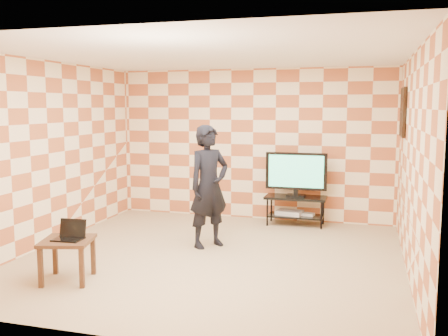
{
  "coord_description": "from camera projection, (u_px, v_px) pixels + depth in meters",
  "views": [
    {
      "loc": [
        1.97,
        -6.27,
        2.04
      ],
      "look_at": [
        0.0,
        0.6,
        1.15
      ],
      "focal_mm": 40.0,
      "sensor_mm": 36.0,
      "label": 1
    }
  ],
  "objects": [
    {
      "name": "wall_front",
      "position": [
        123.0,
        188.0,
        4.22
      ],
      "size": [
        5.0,
        0.02,
        2.7
      ],
      "primitive_type": "cube",
      "color": "#FFE8BB",
      "rests_on": "ground"
    },
    {
      "name": "dvd_player",
      "position": [
        289.0,
        213.0,
        8.62
      ],
      "size": [
        0.48,
        0.37,
        0.07
      ],
      "primitive_type": "cube",
      "rotation": [
        0.0,
        0.0,
        -0.15
      ],
      "color": "silver",
      "rests_on": "tv_stand"
    },
    {
      "name": "ceiling",
      "position": [
        211.0,
        55.0,
        6.44
      ],
      "size": [
        5.0,
        5.0,
        0.02
      ],
      "primitive_type": "cube",
      "color": "white",
      "rests_on": "wall_back"
    },
    {
      "name": "game_console",
      "position": [
        308.0,
        214.0,
        8.54
      ],
      "size": [
        0.22,
        0.18,
        0.05
      ],
      "primitive_type": "cube",
      "rotation": [
        0.0,
        0.0,
        -0.17
      ],
      "color": "silver",
      "rests_on": "tv_stand"
    },
    {
      "name": "wall_right",
      "position": [
        412.0,
        165.0,
        5.92
      ],
      "size": [
        0.02,
        5.0,
        2.7
      ],
      "primitive_type": "cube",
      "color": "#FFE8BB",
      "rests_on": "ground"
    },
    {
      "name": "tv",
      "position": [
        296.0,
        172.0,
        8.49
      ],
      "size": [
        1.04,
        0.2,
        0.76
      ],
      "color": "black",
      "rests_on": "tv_stand"
    },
    {
      "name": "person",
      "position": [
        209.0,
        186.0,
        7.2
      ],
      "size": [
        0.73,
        0.77,
        1.77
      ],
      "primitive_type": "imported",
      "rotation": [
        0.0,
        0.0,
        0.9
      ],
      "color": "black",
      "rests_on": "floor"
    },
    {
      "name": "wall_back",
      "position": [
        253.0,
        144.0,
        8.99
      ],
      "size": [
        5.0,
        0.02,
        2.7
      ],
      "primitive_type": "cube",
      "color": "#FFE8BB",
      "rests_on": "ground"
    },
    {
      "name": "tv_stand",
      "position": [
        296.0,
        204.0,
        8.56
      ],
      "size": [
        1.04,
        0.47,
        0.5
      ],
      "color": "black",
      "rests_on": "floor"
    },
    {
      "name": "side_table",
      "position": [
        67.0,
        247.0,
        5.81
      ],
      "size": [
        0.68,
        0.68,
        0.5
      ],
      "color": "#382419",
      "rests_on": "floor"
    },
    {
      "name": "wall_left",
      "position": [
        49.0,
        154.0,
        7.29
      ],
      "size": [
        0.02,
        5.0,
        2.7
      ],
      "primitive_type": "cube",
      "color": "#FFE8BB",
      "rests_on": "ground"
    },
    {
      "name": "laptop",
      "position": [
        70.0,
        235.0,
        5.81
      ],
      "size": [
        0.34,
        0.28,
        0.22
      ],
      "color": "black",
      "rests_on": "side_table"
    },
    {
      "name": "floor",
      "position": [
        212.0,
        257.0,
        6.77
      ],
      "size": [
        5.0,
        5.0,
        0.0
      ],
      "primitive_type": "plane",
      "color": "tan",
      "rests_on": "ground"
    },
    {
      "name": "wall_art",
      "position": [
        403.0,
        112.0,
        7.33
      ],
      "size": [
        0.04,
        0.72,
        0.72
      ],
      "color": "black",
      "rests_on": "wall_right"
    }
  ]
}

